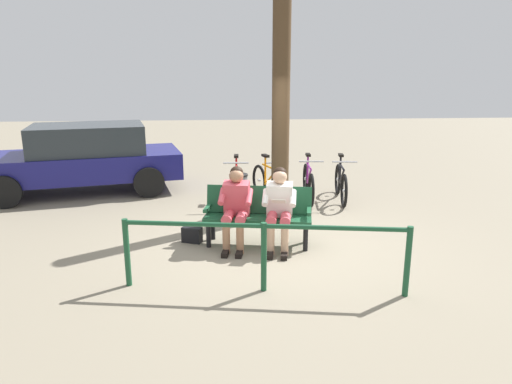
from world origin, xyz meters
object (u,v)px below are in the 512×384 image
(bicycle_orange, at_px, (236,185))
(bicycle_blue, at_px, (269,184))
(person_reading, at_px, (279,205))
(bench, at_px, (258,211))
(parked_car, at_px, (83,157))
(tree_trunk, at_px, (281,100))
(person_companion, at_px, (236,203))
(litter_bin, at_px, (239,195))
(handbag, at_px, (192,235))
(bicycle_silver, at_px, (341,183))
(bicycle_red, at_px, (308,183))

(bicycle_orange, bearing_deg, bicycle_blue, 92.94)
(person_reading, distance_m, bicycle_orange, 2.67)
(bench, distance_m, parked_car, 4.97)
(bench, bearing_deg, bicycle_blue, -89.47)
(tree_trunk, bearing_deg, bicycle_orange, -49.95)
(person_companion, height_order, parked_car, parked_car)
(litter_bin, height_order, bicycle_blue, bicycle_blue)
(litter_bin, distance_m, parked_car, 3.91)
(bench, height_order, person_companion, person_companion)
(handbag, distance_m, bicycle_blue, 2.69)
(bicycle_silver, relative_size, bicycle_blue, 1.03)
(bench, xyz_separation_m, bicycle_blue, (-0.43, -2.37, -0.15))
(handbag, distance_m, tree_trunk, 2.84)
(tree_trunk, height_order, bicycle_blue, tree_trunk)
(bicycle_blue, bearing_deg, tree_trunk, -11.36)
(bicycle_silver, relative_size, bicycle_red, 1.00)
(person_reading, distance_m, parked_car, 5.33)
(parked_car, bearing_deg, person_companion, 118.61)
(person_companion, bearing_deg, tree_trunk, -108.07)
(parked_car, bearing_deg, litter_bin, 134.92)
(person_companion, xyz_separation_m, handbag, (0.67, -0.21, -0.54))
(bicycle_silver, xyz_separation_m, bicycle_orange, (2.13, -0.08, 0.00))
(person_reading, relative_size, bicycle_blue, 0.74)
(parked_car, bearing_deg, bench, 122.35)
(bench, distance_m, tree_trunk, 2.22)
(litter_bin, relative_size, bicycle_red, 0.46)
(bicycle_red, height_order, parked_car, parked_car)
(bicycle_orange, bearing_deg, litter_bin, 3.07)
(tree_trunk, distance_m, bicycle_silver, 2.34)
(person_companion, bearing_deg, bench, -152.64)
(bicycle_red, bearing_deg, litter_bin, -51.67)
(bicycle_blue, distance_m, bicycle_orange, 0.66)
(person_companion, distance_m, bicycle_silver, 3.30)
(bench, distance_m, bicycle_orange, 2.39)
(bicycle_red, distance_m, bicycle_blue, 0.82)
(bench, xyz_separation_m, bicycle_orange, (0.23, -2.38, -0.15))
(litter_bin, relative_size, parked_car, 0.17)
(handbag, xyz_separation_m, tree_trunk, (-1.54, -1.37, 1.95))
(person_reading, distance_m, bicycle_silver, 3.01)
(bench, relative_size, litter_bin, 2.14)
(litter_bin, bearing_deg, bicycle_red, -146.54)
(bicycle_red, bearing_deg, bicycle_orange, -84.18)
(bicycle_silver, bearing_deg, litter_bin, -59.56)
(bench, height_order, bicycle_orange, bicycle_orange)
(person_reading, bearing_deg, litter_bin, -61.83)
(person_reading, relative_size, litter_bin, 1.54)
(bicycle_blue, bearing_deg, bench, -27.89)
(bicycle_red, bearing_deg, bicycle_silver, 86.14)
(bicycle_red, xyz_separation_m, parked_car, (4.75, -1.11, 0.41))
(handbag, xyz_separation_m, litter_bin, (-0.78, -1.32, 0.27))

